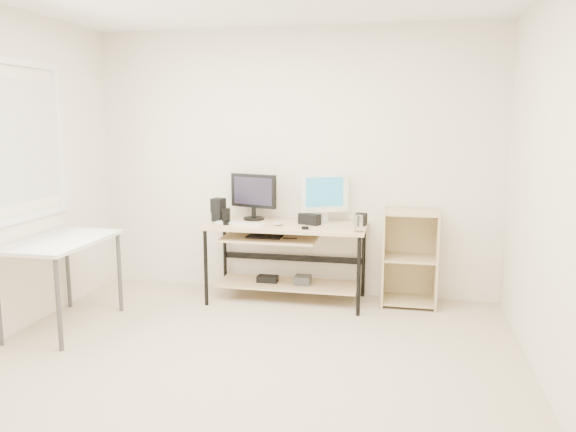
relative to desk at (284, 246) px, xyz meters
The scene contains 16 objects.
room 1.80m from the desk, 93.95° to the right, with size 4.01×4.01×2.62m.
desk is the anchor object (origin of this frame).
side_table 1.97m from the desk, 147.35° to the right, with size 0.60×1.00×0.75m.
shelf_unit 1.19m from the desk, ahead, with size 0.50×0.40×0.90m.
black_monitor 0.60m from the desk, 153.72° to the left, with size 0.48×0.20×0.45m.
white_imac 0.63m from the desk, 21.54° to the left, with size 0.44×0.24×0.49m.
keyboard 0.46m from the desk, 166.09° to the right, with size 0.49×0.14×0.02m, color white.
mouse 0.25m from the desk, 110.54° to the right, with size 0.07×0.12×0.04m, color #AFAFB4.
center_speaker 0.36m from the desk, ahead, with size 0.21×0.09×0.10m, color black.
speaker_left 0.74m from the desk, behind, with size 0.14×0.14×0.22m.
speaker_right 0.77m from the desk, ahead, with size 0.09×0.09×0.11m, color black.
audio_controller 0.62m from the desk, behind, with size 0.07×0.05×0.15m, color black.
volume_puck 0.59m from the desk, 163.58° to the right, with size 0.06×0.06×0.02m, color black.
smartphone 0.37m from the desk, 37.39° to the right, with size 0.06×0.12×0.01m, color black.
coaster 0.79m from the desk, 17.96° to the right, with size 0.09×0.09×0.01m, color olive.
drinking_glass 0.81m from the desk, 17.96° to the right, with size 0.07×0.07×0.14m, color white.
Camera 1 is at (1.08, -3.43, 1.72)m, focal length 35.00 mm.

